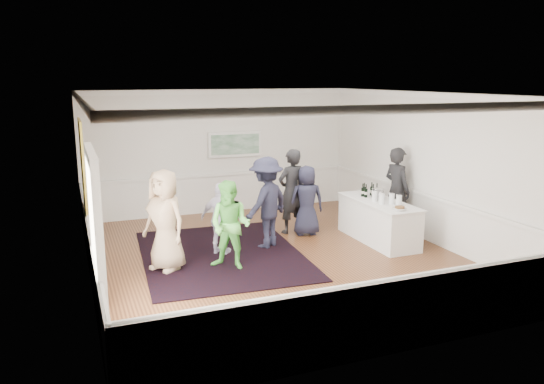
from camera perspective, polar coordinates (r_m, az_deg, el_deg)
name	(u,v)px	position (r m, az deg, el deg)	size (l,w,h in m)	color
floor	(277,258)	(10.56, 0.55, -7.08)	(8.00, 8.00, 0.00)	brown
ceiling	(277,93)	(9.96, 0.59, 10.55)	(7.00, 8.00, 0.02)	white
wall_left	(84,193)	(9.43, -19.56, -0.06)	(0.02, 8.00, 3.20)	white
wall_right	(428,167)	(11.88, 16.45, 2.57)	(0.02, 8.00, 3.20)	white
wall_back	(220,152)	(13.88, -5.63, 4.35)	(7.00, 0.02, 3.20)	white
wall_front	(399,235)	(6.70, 13.49, -4.53)	(7.00, 0.02, 3.20)	white
wainscoting	(277,233)	(10.40, 0.55, -4.48)	(7.00, 8.00, 1.00)	white
mirror	(83,168)	(10.68, -19.65, 2.40)	(0.05, 1.25, 1.85)	gold
doorway	(95,233)	(7.63, -18.50, -4.20)	(0.10, 1.78, 2.56)	white
landscape_painting	(235,144)	(13.92, -3.99, 5.15)	(1.44, 0.06, 0.66)	white
area_rug	(221,254)	(10.78, -5.46, -6.67)	(3.09, 4.06, 0.02)	black
serving_table	(378,221)	(11.72, 11.36, -3.05)	(0.84, 2.21, 0.89)	white
bartender	(397,190)	(12.35, 13.27, 0.18)	(0.72, 0.47, 1.96)	black
guest_tan	(165,220)	(9.87, -11.46, -2.99)	(0.92, 0.60, 1.88)	tan
guest_green	(230,225)	(9.79, -4.51, -3.59)	(0.81, 0.63, 1.66)	#62CD52
guest_lilac	(221,219)	(10.62, -5.48, -2.89)	(0.86, 0.36, 1.46)	silver
guest_dark_a	(266,203)	(10.98, -0.62, -1.14)	(1.23, 0.71, 1.91)	#1F2033
guest_dark_b	(291,191)	(11.99, 2.10, 0.07)	(0.70, 0.46, 1.93)	black
guest_navy	(307,200)	(11.90, 3.75, -0.92)	(0.77, 0.50, 1.58)	#1F2033
wine_bottles	(369,190)	(11.98, 10.40, 0.27)	(0.38, 0.27, 0.31)	black
juice_pitchers	(387,198)	(11.35, 12.23, -0.66)	(0.37, 0.64, 0.24)	#7FA83C
ice_bucket	(378,194)	(11.72, 11.30, -0.24)	(0.26, 0.26, 0.24)	silver
nut_bowl	(400,208)	(10.88, 13.57, -1.72)	(0.28, 0.28, 0.08)	white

